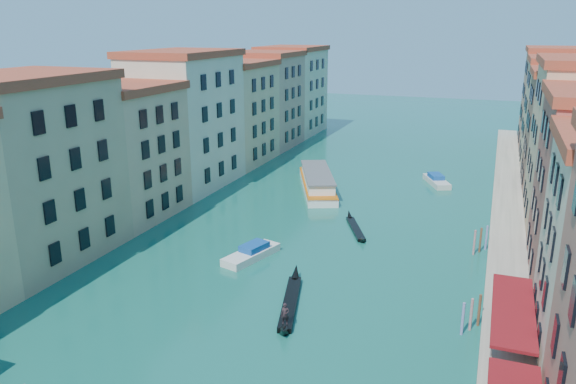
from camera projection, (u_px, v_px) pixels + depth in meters
name	position (u px, v px, depth m)	size (l,w,h in m)	color
left_bank_palazzos	(163.00, 131.00, 81.68)	(12.80, 128.40, 21.00)	beige
quay	(507.00, 231.00, 68.43)	(4.00, 140.00, 1.00)	gray
vaporetto_far	(317.00, 181.00, 87.20)	(11.40, 19.20, 2.83)	white
gondola_fore	(290.00, 301.00, 51.16)	(4.30, 13.03, 2.64)	black
gondola_far	(355.00, 227.00, 70.11)	(5.15, 9.93, 1.50)	black
motorboat_mid	(252.00, 253.00, 61.54)	(4.36, 7.80, 1.54)	silver
motorboat_far	(436.00, 180.00, 90.32)	(5.20, 7.66, 1.53)	beige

